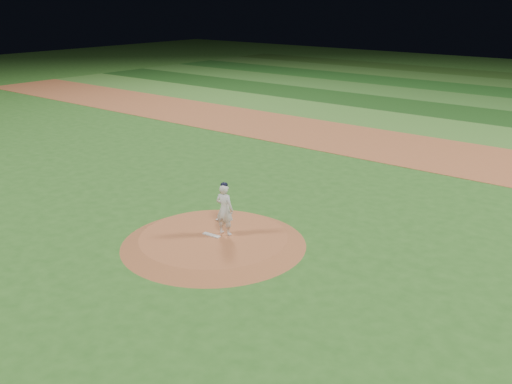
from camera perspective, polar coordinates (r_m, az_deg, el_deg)
ground at (r=17.09m, az=-4.24°, el=-5.20°), size 120.00×120.00×0.00m
infield_dirt_band at (r=28.36m, az=15.48°, el=4.08°), size 70.00×6.00×0.02m
outfield_stripe_0 at (r=33.35m, az=19.38°, el=5.87°), size 70.00×5.00×0.02m
outfield_stripe_1 at (r=38.02m, az=22.03°, el=7.08°), size 70.00×5.00×0.02m
outfield_stripe_2 at (r=42.76m, az=24.11°, el=8.00°), size 70.00×5.00×0.02m
pitchers_mound at (r=17.04m, az=-4.25°, el=-4.81°), size 5.50×5.50×0.25m
pitching_rubber at (r=17.03m, az=-4.47°, el=-4.31°), size 0.60×0.19×0.03m
rosin_bag at (r=18.12m, az=-3.89°, el=-2.77°), size 0.11×0.11×0.06m
pitcher_on_mound at (r=16.82m, az=-3.16°, el=-1.71°), size 0.62×0.45×1.63m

